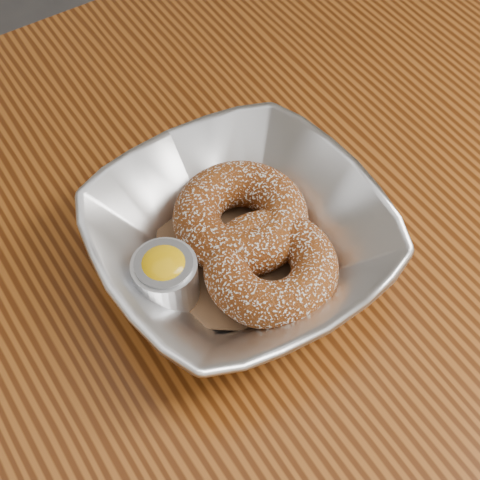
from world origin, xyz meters
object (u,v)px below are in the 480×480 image
donut_back (240,217)px  donut_front (271,268)px  serving_bowl (240,241)px  ramekin (165,276)px  table (268,310)px

donut_back → donut_front: (-0.01, -0.06, -0.00)m
serving_bowl → donut_back: serving_bowl is taller
donut_front → ramekin: size_ratio=2.08×
ramekin → table: bearing=-3.8°
donut_back → donut_front: 0.06m
table → donut_back: size_ratio=10.50×
serving_bowl → donut_front: serving_bowl is taller
table → ramekin: bearing=176.2°
serving_bowl → donut_front: size_ratio=2.18×
table → donut_back: 0.13m
donut_front → donut_back: bearing=82.9°
serving_bowl → ramekin: bearing=179.8°
table → donut_front: donut_front is taller
donut_back → ramekin: size_ratio=2.18×
serving_bowl → table: bearing=-12.6°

